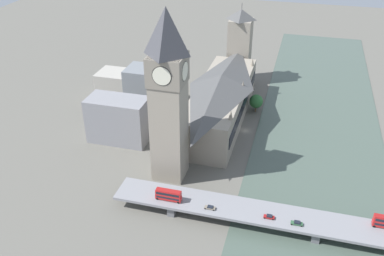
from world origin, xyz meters
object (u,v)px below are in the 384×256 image
object	(u,v)px
road_bridge	(317,224)
car_southbound_mid	(297,223)
car_northbound_tail	(210,207)
victoria_tower	(240,47)
car_southbound_lead	(269,217)
parliament_hall	(221,98)
clock_tower	(168,94)
double_decker_bus_rear	(168,195)

from	to	relation	value
road_bridge	car_southbound_mid	bearing A→B (deg)	25.48
road_bridge	car_northbound_tail	size ratio (longest dim) A/B	37.73
car_northbound_tail	victoria_tower	bearing A→B (deg)	-84.58
car_northbound_tail	car_southbound_lead	bearing A→B (deg)	-178.24
car_northbound_tail	road_bridge	bearing A→B (deg)	-175.17
parliament_hall	car_northbound_tail	xyz separation A→B (m)	(-13.30, 83.04, -7.53)
car_southbound_lead	car_southbound_mid	size ratio (longest dim) A/B	0.93
clock_tower	road_bridge	bearing A→B (deg)	161.54
parliament_hall	car_northbound_tail	world-z (taller)	parliament_hall
parliament_hall	car_southbound_mid	size ratio (longest dim) A/B	20.68
car_southbound_lead	double_decker_bus_rear	bearing A→B (deg)	-0.24
car_southbound_mid	car_southbound_lead	bearing A→B (deg)	-4.36
clock_tower	road_bridge	xyz separation A→B (m)	(-66.37, 22.16, -36.84)
car_northbound_tail	car_southbound_lead	distance (m)	23.40
road_bridge	car_southbound_mid	size ratio (longest dim) A/B	36.49
parliament_hall	clock_tower	world-z (taller)	clock_tower
parliament_hall	clock_tower	bearing A→B (deg)	78.61
double_decker_bus_rear	car_southbound_lead	xyz separation A→B (m)	(-41.01, 0.17, -1.94)
parliament_hall	double_decker_bus_rear	size ratio (longest dim) A/B	8.61
clock_tower	victoria_tower	size ratio (longest dim) A/B	1.47
car_southbound_mid	double_decker_bus_rear	bearing A→B (deg)	-1.08
parliament_hall	road_bridge	size ratio (longest dim) A/B	0.57
road_bridge	double_decker_bus_rear	xyz separation A→B (m)	(59.14, 2.62, 3.70)
car_southbound_mid	car_northbound_tail	bearing A→B (deg)	-0.15
road_bridge	double_decker_bus_rear	world-z (taller)	double_decker_bus_rear
parliament_hall	victoria_tower	distance (m)	58.62
double_decker_bus_rear	car_northbound_tail	distance (m)	17.76
parliament_hall	road_bridge	world-z (taller)	parliament_hall
car_southbound_mid	road_bridge	bearing A→B (deg)	-154.52
parliament_hall	car_southbound_mid	bearing A→B (deg)	119.63
double_decker_bus_rear	car_southbound_mid	size ratio (longest dim) A/B	2.40
clock_tower	victoria_tower	world-z (taller)	clock_tower
double_decker_bus_rear	car_southbound_lead	world-z (taller)	double_decker_bus_rear
road_bridge	car_northbound_tail	bearing A→B (deg)	4.83
parliament_hall	car_southbound_mid	distance (m)	95.92
car_southbound_lead	car_southbound_mid	distance (m)	10.61
car_northbound_tail	clock_tower	bearing A→B (deg)	-45.92
victoria_tower	double_decker_bus_rear	bearing A→B (deg)	88.25
clock_tower	road_bridge	size ratio (longest dim) A/B	0.48
car_southbound_lead	car_southbound_mid	bearing A→B (deg)	175.64
victoria_tower	road_bridge	bearing A→B (deg)	111.80
car_northbound_tail	car_southbound_mid	size ratio (longest dim) A/B	0.97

